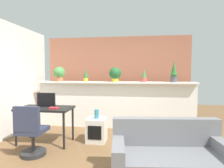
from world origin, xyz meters
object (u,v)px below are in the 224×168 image
object	(u,v)px
desk	(45,111)
potted_plant_4	(174,73)
side_cube_shelf	(97,130)
couch	(170,160)
potted_plant_1	(86,75)
potted_plant_3	(144,76)
tv_monitor	(46,100)
office_chair	(31,135)
vase_on_shelf	(97,114)
book_on_desk	(54,108)
potted_plant_0	(59,73)
potted_plant_2	(115,74)

from	to	relation	value
desk	potted_plant_4	bearing A→B (deg)	24.62
side_cube_shelf	couch	bearing A→B (deg)	-44.46
potted_plant_1	desk	world-z (taller)	potted_plant_1
potted_plant_4	desk	bearing A→B (deg)	-155.38
potted_plant_3	tv_monitor	distance (m)	2.43
potted_plant_4	office_chair	size ratio (longest dim) A/B	0.58
potted_plant_3	vase_on_shelf	distance (m)	1.66
tv_monitor	book_on_desk	size ratio (longest dim) A/B	2.23
desk	tv_monitor	xyz separation A→B (m)	(-0.01, 0.08, 0.23)
potted_plant_0	couch	size ratio (longest dim) A/B	0.24
desk	tv_monitor	world-z (taller)	tv_monitor
potted_plant_3	desk	distance (m)	2.52
desk	office_chair	world-z (taller)	office_chair
potted_plant_0	office_chair	distance (m)	2.14
potted_plant_0	potted_plant_2	bearing A→B (deg)	0.20
potted_plant_1	tv_monitor	xyz separation A→B (m)	(-0.52, -1.20, -0.51)
potted_plant_0	book_on_desk	bearing A→B (deg)	-71.00
side_cube_shelf	potted_plant_0	bearing A→B (deg)	141.52
potted_plant_4	office_chair	world-z (taller)	potted_plant_4
potted_plant_1	side_cube_shelf	world-z (taller)	potted_plant_1
potted_plant_1	potted_plant_4	world-z (taller)	potted_plant_4
potted_plant_2	potted_plant_3	xyz separation A→B (m)	(0.74, 0.05, -0.05)
potted_plant_2	tv_monitor	bearing A→B (deg)	-139.03
potted_plant_3	office_chair	distance (m)	2.92
tv_monitor	side_cube_shelf	bearing A→B (deg)	8.27
potted_plant_2	potted_plant_3	bearing A→B (deg)	3.62
potted_plant_1	book_on_desk	xyz separation A→B (m)	(-0.25, -1.41, -0.64)
desk	book_on_desk	bearing A→B (deg)	-27.79
potted_plant_4	desk	size ratio (longest dim) A/B	0.48
side_cube_shelf	potted_plant_4	bearing A→B (deg)	30.78
side_cube_shelf	potted_plant_1	bearing A→B (deg)	116.64
side_cube_shelf	desk	bearing A→B (deg)	-167.35
potted_plant_3	office_chair	world-z (taller)	potted_plant_3
side_cube_shelf	book_on_desk	world-z (taller)	book_on_desk
potted_plant_2	vase_on_shelf	bearing A→B (deg)	-105.16
potted_plant_1	office_chair	bearing A→B (deg)	-103.29
tv_monitor	potted_plant_2	bearing A→B (deg)	40.97
desk	potted_plant_1	bearing A→B (deg)	68.32
desk	potted_plant_2	bearing A→B (deg)	43.15
potted_plant_4	side_cube_shelf	bearing A→B (deg)	-149.22
office_chair	side_cube_shelf	distance (m)	1.30
office_chair	couch	world-z (taller)	office_chair
potted_plant_0	desk	size ratio (longest dim) A/B	0.36
potted_plant_4	book_on_desk	xyz separation A→B (m)	(-2.54, -1.41, -0.68)
side_cube_shelf	vase_on_shelf	size ratio (longest dim) A/B	2.63
office_chair	vase_on_shelf	xyz separation A→B (m)	(0.98, 0.85, 0.21)
potted_plant_2	potted_plant_1	bearing A→B (deg)	176.33
potted_plant_2	tv_monitor	xyz separation A→B (m)	(-1.32, -1.15, -0.53)
tv_monitor	side_cube_shelf	size ratio (longest dim) A/B	0.78
potted_plant_0	book_on_desk	distance (m)	1.59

